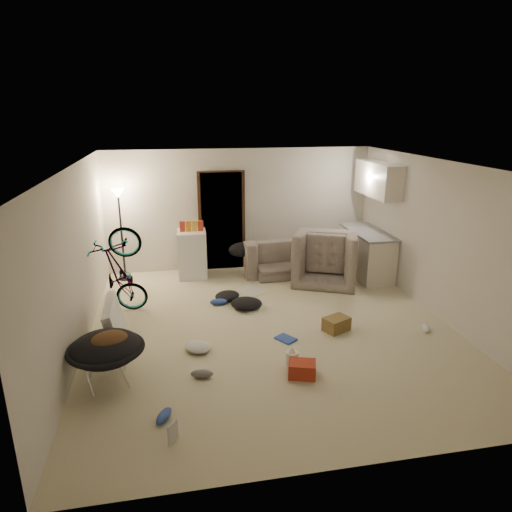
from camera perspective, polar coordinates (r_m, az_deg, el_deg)
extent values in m
cube|color=beige|center=(7.19, 1.90, -8.97)|extent=(5.50, 6.00, 0.02)
cube|color=white|center=(6.47, 2.13, 11.41)|extent=(5.50, 6.00, 0.02)
cube|color=silver|center=(9.59, -1.97, 5.85)|extent=(5.50, 0.02, 2.50)
cube|color=silver|center=(4.07, 11.57, -11.63)|extent=(5.50, 0.02, 2.50)
cube|color=silver|center=(6.70, -21.69, -0.67)|extent=(0.02, 6.00, 2.50)
cube|color=silver|center=(7.79, 22.23, 1.73)|extent=(0.02, 6.00, 2.50)
cube|color=black|center=(9.55, -4.30, 4.34)|extent=(0.85, 0.10, 2.04)
cube|color=#352012|center=(9.52, -4.28, 4.30)|extent=(0.97, 0.04, 2.10)
cylinder|color=black|center=(9.52, -15.98, -2.67)|extent=(0.28, 0.28, 0.03)
cylinder|color=black|center=(9.28, -16.41, 2.18)|extent=(0.04, 0.04, 1.70)
cone|color=#FFE0A5|center=(9.09, -16.88, 7.46)|extent=(0.24, 0.24, 0.18)
cube|color=silver|center=(9.54, 13.63, 0.25)|extent=(0.60, 1.50, 0.88)
cube|color=gray|center=(9.41, 13.83, 2.93)|extent=(0.64, 1.54, 0.04)
cube|color=silver|center=(9.27, 15.05, 9.24)|extent=(0.38, 1.40, 0.65)
imported|color=#363D36|center=(9.49, 3.97, -0.41)|extent=(1.92, 0.82, 0.55)
imported|color=#363D36|center=(9.16, 8.82, -0.52)|extent=(1.51, 1.43, 0.77)
imported|color=black|center=(7.84, -16.43, -4.12)|extent=(1.59, 0.82, 0.88)
imported|color=#A72E19|center=(5.02, -10.86, -22.36)|extent=(0.29, 0.28, 0.02)
cube|color=white|center=(9.24, -7.97, 0.25)|extent=(0.58, 0.58, 0.95)
cube|color=#A72E19|center=(9.09, -9.18, 3.35)|extent=(0.11, 0.08, 0.30)
cube|color=orange|center=(9.10, -8.43, 3.39)|extent=(0.10, 0.07, 0.30)
cube|color=gold|center=(9.10, -7.67, 3.44)|extent=(0.10, 0.07, 0.30)
cube|color=#A72E19|center=(9.11, -6.92, 3.48)|extent=(0.11, 0.09, 0.30)
cylinder|color=silver|center=(6.03, -18.02, -13.14)|extent=(0.61, 0.61, 0.43)
ellipsoid|color=black|center=(5.90, -18.27, -10.94)|extent=(0.86, 0.86, 0.36)
torus|color=black|center=(5.90, -18.27, -10.94)|extent=(0.93, 0.93, 0.07)
ellipsoid|color=#52341C|center=(5.82, -17.91, -10.11)|extent=(0.62, 0.59, 0.22)
ellipsoid|color=black|center=(9.22, -1.71, 0.81)|extent=(0.65, 0.57, 0.28)
cube|color=silver|center=(6.84, -17.19, -8.14)|extent=(0.29, 1.01, 0.67)
cube|color=brown|center=(7.15, 10.01, -8.37)|extent=(0.45, 0.40, 0.21)
cube|color=#A72E19|center=(5.97, 5.77, -13.90)|extent=(0.40, 0.34, 0.20)
cylinder|color=white|center=(6.22, 4.51, -12.59)|extent=(0.17, 0.17, 0.17)
cone|color=white|center=(6.16, 4.54, -11.61)|extent=(0.10, 0.10, 0.07)
cube|color=beige|center=(8.56, -0.72, -4.36)|extent=(0.62, 0.66, 0.01)
cube|color=#2D4AA4|center=(6.83, 3.73, -10.30)|extent=(0.33, 0.35, 0.03)
cube|color=silver|center=(7.76, -0.37, -6.70)|extent=(0.23, 0.27, 0.02)
ellipsoid|color=#2D4AA4|center=(7.97, -4.69, -5.74)|extent=(0.31, 0.14, 0.11)
ellipsoid|color=#2D4AA4|center=(5.35, -11.44, -18.99)|extent=(0.23, 0.30, 0.10)
ellipsoid|color=slate|center=(5.98, -6.78, -14.41)|extent=(0.31, 0.17, 0.11)
ellipsoid|color=white|center=(7.52, 20.43, -8.39)|extent=(0.22, 0.30, 0.10)
ellipsoid|color=black|center=(7.81, -1.21, -5.94)|extent=(0.65, 0.61, 0.17)
ellipsoid|color=black|center=(8.18, -3.62, -4.99)|extent=(0.60, 0.58, 0.14)
ellipsoid|color=silver|center=(6.57, -7.26, -11.21)|extent=(0.50, 0.49, 0.12)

